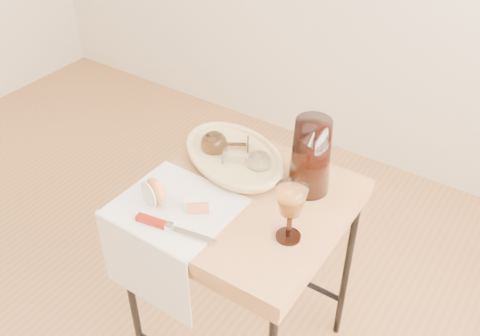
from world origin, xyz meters
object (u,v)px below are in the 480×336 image
Objects in this scene: apple_half at (156,191)px; bread_basket at (234,158)px; goblet_lying_b at (244,160)px; pitcher at (311,156)px; table_knife at (172,227)px; tea_towel at (175,207)px; goblet_lying_a at (229,144)px; wine_goblet at (290,213)px; side_table at (243,282)px.

bread_basket is at bearing 93.70° from apple_half.
pitcher reaches higher than goblet_lying_b.
table_knife is at bearing -113.83° from goblet_lying_b.
tea_towel is 0.07m from apple_half.
bread_basket is at bearing -154.48° from pitcher.
goblet_lying_b is 0.52× the size of table_knife.
wine_goblet is at bearing 116.48° from goblet_lying_a.
wine_goblet is (0.32, 0.07, 0.08)m from tea_towel.
goblet_lying_b is (-0.06, 0.10, 0.41)m from side_table.
tea_towel is at bearing -133.79° from side_table.
apple_half reaches higher than bread_basket.
bread_basket is at bearing 137.40° from goblet_lying_b.
goblet_lying_a is at bearing 148.66° from wine_goblet.
goblet_lying_b is at bearing 74.09° from tea_towel.
goblet_lying_b reaches higher than table_knife.
tea_towel is 0.28m from goblet_lying_a.
side_table is at bearing 47.08° from tea_towel.
side_table is 8.53× the size of apple_half.
side_table is at bearing -22.64° from bread_basket.
bread_basket is 0.27m from pitcher.
goblet_lying_a is 1.61× the size of apple_half.
wine_goblet is at bearing -54.40° from goblet_lying_b.
goblet_lying_a reaches higher than bread_basket.
side_table is at bearing 60.10° from table_knife.
pitcher is at bearing 47.14° from side_table.
apple_half is (-0.32, -0.30, -0.07)m from pitcher.
table_knife reaches higher than tea_towel.
apple_half is at bearing -82.24° from bread_basket.
tea_towel reaches higher than side_table.
side_table is at bearing 159.59° from wine_goblet.
bread_basket is 0.34m from table_knife.
wine_goblet is (0.25, -0.17, 0.04)m from goblet_lying_b.
side_table is 2.24× the size of tea_towel.
pitcher is at bearing 104.68° from wine_goblet.
bread_basket reaches higher than side_table.
goblet_lying_a is 0.39m from wine_goblet.
bread_basket is 2.52× the size of goblet_lying_a.
apple_half is (-0.08, -0.28, 0.02)m from bread_basket.
tea_towel is at bearing 35.75° from apple_half.
goblet_lying_a is 1.13× the size of goblet_lying_b.
apple_half is (-0.13, -0.26, -0.00)m from goblet_lying_b.
pitcher reaches higher than table_knife.
goblet_lying_b is at bearing 146.40° from wine_goblet.
pitcher is at bearing -8.09° from goblet_lying_b.
apple_half reaches higher than side_table.
tea_towel is 2.37× the size of goblet_lying_a.
goblet_lying_a is 0.59× the size of table_knife.
goblet_lying_a is at bearing 90.47° from table_knife.
tea_towel is 1.40× the size of table_knife.
tea_towel is at bearing 59.69° from goblet_lying_a.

